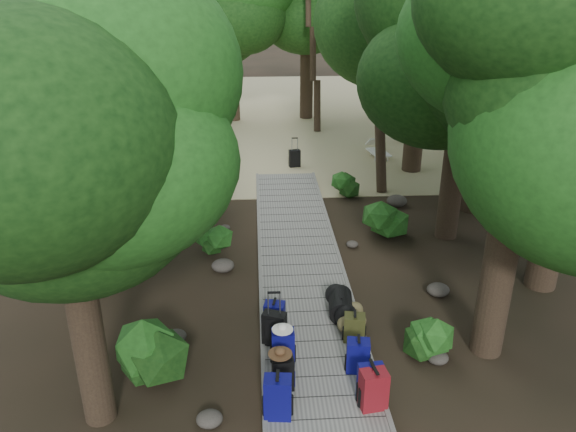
{
  "coord_description": "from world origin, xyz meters",
  "views": [
    {
      "loc": [
        -1.01,
        -11.14,
        6.46
      ],
      "look_at": [
        -0.25,
        1.37,
        1.0
      ],
      "focal_mm": 35.0,
      "sensor_mm": 36.0,
      "label": 1
    }
  ],
  "objects_px": {
    "backpack_left_a": "(278,395)",
    "lone_suitcase_on_sand": "(295,158)",
    "backpack_left_b": "(283,371)",
    "backpack_left_c": "(283,345)",
    "backpack_right_c": "(358,354)",
    "sun_lounger": "(379,149)",
    "duffel_right_khaki": "(351,317)",
    "backpack_right_b": "(371,382)",
    "backpack_right_a": "(374,388)",
    "backpack_right_d": "(354,326)",
    "suitcase_on_boardwalk": "(274,329)",
    "backpack_left_d": "(275,314)",
    "kayak": "(191,149)",
    "duffel_right_black": "(341,305)"
  },
  "relations": [
    {
      "from": "lone_suitcase_on_sand",
      "to": "backpack_right_d",
      "type": "bearing_deg",
      "value": -99.07
    },
    {
      "from": "kayak",
      "to": "backpack_right_d",
      "type": "bearing_deg",
      "value": -60.63
    },
    {
      "from": "backpack_left_c",
      "to": "suitcase_on_boardwalk",
      "type": "xyz_separation_m",
      "value": [
        -0.13,
        0.56,
        -0.04
      ]
    },
    {
      "from": "duffel_right_black",
      "to": "backpack_right_c",
      "type": "bearing_deg",
      "value": -82.38
    },
    {
      "from": "duffel_right_black",
      "to": "backpack_right_b",
      "type": "bearing_deg",
      "value": -81.05
    },
    {
      "from": "backpack_right_c",
      "to": "backpack_right_d",
      "type": "height_order",
      "value": "backpack_right_c"
    },
    {
      "from": "backpack_left_a",
      "to": "backpack_left_c",
      "type": "xyz_separation_m",
      "value": [
        0.15,
        1.29,
        -0.03
      ]
    },
    {
      "from": "backpack_right_b",
      "to": "duffel_right_khaki",
      "type": "distance_m",
      "value": 2.13
    },
    {
      "from": "backpack_right_a",
      "to": "suitcase_on_boardwalk",
      "type": "height_order",
      "value": "backpack_right_a"
    },
    {
      "from": "backpack_left_d",
      "to": "lone_suitcase_on_sand",
      "type": "height_order",
      "value": "backpack_left_d"
    },
    {
      "from": "backpack_left_b",
      "to": "duffel_right_khaki",
      "type": "distance_m",
      "value": 2.23
    },
    {
      "from": "backpack_right_b",
      "to": "backpack_right_c",
      "type": "relative_size",
      "value": 1.1
    },
    {
      "from": "backpack_left_a",
      "to": "lone_suitcase_on_sand",
      "type": "height_order",
      "value": "backpack_left_a"
    },
    {
      "from": "duffel_right_khaki",
      "to": "backpack_right_c",
      "type": "bearing_deg",
      "value": -122.44
    },
    {
      "from": "backpack_right_a",
      "to": "backpack_right_c",
      "type": "bearing_deg",
      "value": 86.54
    },
    {
      "from": "backpack_left_c",
      "to": "sun_lounger",
      "type": "distance_m",
      "value": 12.83
    },
    {
      "from": "backpack_right_d",
      "to": "sun_lounger",
      "type": "relative_size",
      "value": 0.32
    },
    {
      "from": "backpack_right_d",
      "to": "backpack_left_b",
      "type": "bearing_deg",
      "value": -129.03
    },
    {
      "from": "suitcase_on_boardwalk",
      "to": "backpack_right_c",
      "type": "bearing_deg",
      "value": -11.34
    },
    {
      "from": "sun_lounger",
      "to": "backpack_right_a",
      "type": "bearing_deg",
      "value": -111.86
    },
    {
      "from": "backpack_left_b",
      "to": "backpack_left_c",
      "type": "distance_m",
      "value": 0.66
    },
    {
      "from": "backpack_left_d",
      "to": "lone_suitcase_on_sand",
      "type": "xyz_separation_m",
      "value": [
        1.11,
        10.07,
        -0.09
      ]
    },
    {
      "from": "backpack_right_a",
      "to": "sun_lounger",
      "type": "bearing_deg",
      "value": 68.64
    },
    {
      "from": "backpack_left_a",
      "to": "backpack_left_b",
      "type": "xyz_separation_m",
      "value": [
        0.11,
        0.64,
        -0.07
      ]
    },
    {
      "from": "backpack_right_a",
      "to": "backpack_right_b",
      "type": "xyz_separation_m",
      "value": [
        -0.01,
        0.13,
        -0.0
      ]
    },
    {
      "from": "backpack_left_c",
      "to": "kayak",
      "type": "distance_m",
      "value": 13.42
    },
    {
      "from": "backpack_left_b",
      "to": "backpack_right_c",
      "type": "height_order",
      "value": "backpack_right_c"
    },
    {
      "from": "backpack_right_b",
      "to": "duffel_right_black",
      "type": "xyz_separation_m",
      "value": [
        -0.12,
        2.47,
        -0.13
      ]
    },
    {
      "from": "backpack_left_d",
      "to": "kayak",
      "type": "bearing_deg",
      "value": 114.45
    },
    {
      "from": "backpack_right_d",
      "to": "kayak",
      "type": "bearing_deg",
      "value": 118.13
    },
    {
      "from": "lone_suitcase_on_sand",
      "to": "kayak",
      "type": "relative_size",
      "value": 0.21
    },
    {
      "from": "backpack_right_b",
      "to": "kayak",
      "type": "bearing_deg",
      "value": 102.51
    },
    {
      "from": "backpack_right_c",
      "to": "backpack_left_c",
      "type": "bearing_deg",
      "value": 175.86
    },
    {
      "from": "backpack_left_b",
      "to": "duffel_right_khaki",
      "type": "height_order",
      "value": "backpack_left_b"
    },
    {
      "from": "backpack_left_a",
      "to": "lone_suitcase_on_sand",
      "type": "relative_size",
      "value": 1.28
    },
    {
      "from": "backpack_left_c",
      "to": "kayak",
      "type": "xyz_separation_m",
      "value": [
        -2.9,
        13.1,
        -0.32
      ]
    },
    {
      "from": "backpack_right_a",
      "to": "duffel_right_black",
      "type": "xyz_separation_m",
      "value": [
        -0.13,
        2.61,
        -0.13
      ]
    },
    {
      "from": "backpack_right_c",
      "to": "lone_suitcase_on_sand",
      "type": "xyz_separation_m",
      "value": [
        -0.27,
        11.44,
        -0.13
      ]
    },
    {
      "from": "backpack_right_a",
      "to": "backpack_right_b",
      "type": "relative_size",
      "value": 1.01
    },
    {
      "from": "backpack_left_d",
      "to": "sun_lounger",
      "type": "distance_m",
      "value": 11.85
    },
    {
      "from": "backpack_left_c",
      "to": "backpack_right_a",
      "type": "relative_size",
      "value": 0.98
    },
    {
      "from": "backpack_left_a",
      "to": "backpack_left_b",
      "type": "bearing_deg",
      "value": 85.45
    },
    {
      "from": "backpack_left_b",
      "to": "backpack_right_d",
      "type": "height_order",
      "value": "backpack_left_b"
    },
    {
      "from": "backpack_right_c",
      "to": "sun_lounger",
      "type": "xyz_separation_m",
      "value": [
        2.99,
        12.38,
        -0.13
      ]
    },
    {
      "from": "backpack_right_a",
      "to": "kayak",
      "type": "bearing_deg",
      "value": 97.56
    },
    {
      "from": "kayak",
      "to": "sun_lounger",
      "type": "distance_m",
      "value": 7.23
    },
    {
      "from": "backpack_left_b",
      "to": "lone_suitcase_on_sand",
      "type": "height_order",
      "value": "backpack_left_b"
    },
    {
      "from": "backpack_left_b",
      "to": "backpack_right_a",
      "type": "xyz_separation_m",
      "value": [
        1.39,
        -0.53,
        0.05
      ]
    },
    {
      "from": "backpack_right_a",
      "to": "suitcase_on_boardwalk",
      "type": "xyz_separation_m",
      "value": [
        -1.49,
        1.74,
        -0.04
      ]
    },
    {
      "from": "backpack_left_b",
      "to": "backpack_right_d",
      "type": "distance_m",
      "value": 1.87
    }
  ]
}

